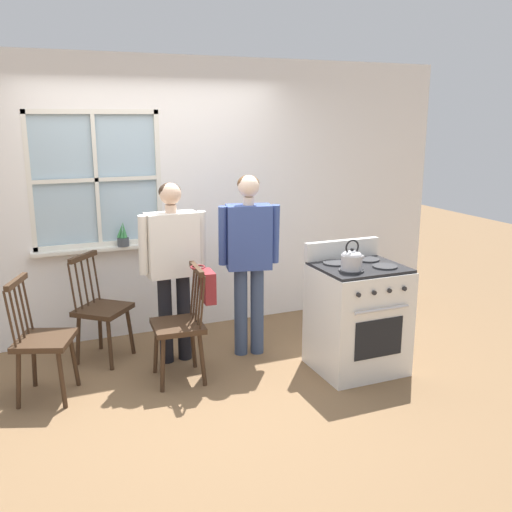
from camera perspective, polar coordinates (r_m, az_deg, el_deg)
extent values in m
plane|color=brown|center=(4.77, -5.66, -12.89)|extent=(16.00, 16.00, 0.00)
cube|color=white|center=(6.23, 4.75, 6.51)|extent=(3.13, 0.06, 2.70)
cube|color=white|center=(5.78, -14.99, -3.51)|extent=(1.21, 0.06, 0.93)
cube|color=white|center=(5.54, -16.31, 16.51)|extent=(1.21, 0.06, 0.50)
cube|color=silver|center=(5.58, -15.16, 0.66)|extent=(1.27, 0.10, 0.03)
cube|color=#9EB7C6|center=(5.57, -15.71, 7.38)|extent=(1.15, 0.01, 1.21)
cube|color=silver|center=(5.54, -15.67, 7.35)|extent=(0.04, 0.02, 1.27)
cube|color=silver|center=(5.54, -15.67, 7.35)|extent=(1.21, 0.02, 0.04)
cube|color=silver|center=(5.50, -21.74, 6.85)|extent=(0.04, 0.03, 1.27)
cube|color=silver|center=(5.64, -9.73, 7.77)|extent=(0.04, 0.03, 1.27)
cube|color=silver|center=(5.51, -16.09, 13.71)|extent=(1.21, 0.03, 0.04)
cube|color=silver|center=(5.64, -15.27, 1.14)|extent=(1.21, 0.03, 0.04)
cube|color=#3D2819|center=(4.73, -7.84, -6.94)|extent=(0.43, 0.45, 0.04)
cylinder|color=#3D2819|center=(4.96, -9.97, -9.11)|extent=(0.07, 0.07, 0.45)
cylinder|color=#3D2819|center=(4.65, -9.31, -10.68)|extent=(0.07, 0.07, 0.45)
cylinder|color=#3D2819|center=(5.01, -6.30, -8.73)|extent=(0.07, 0.07, 0.45)
cylinder|color=#3D2819|center=(4.70, -5.40, -10.26)|extent=(0.07, 0.07, 0.45)
cylinder|color=#3D2819|center=(4.86, -6.36, -3.52)|extent=(0.07, 0.02, 0.45)
cylinder|color=#3D2819|center=(4.77, -6.13, -3.83)|extent=(0.07, 0.02, 0.45)
cylinder|color=#3D2819|center=(4.69, -5.89, -4.15)|extent=(0.07, 0.02, 0.45)
cylinder|color=#3D2819|center=(4.61, -5.64, -4.48)|extent=(0.07, 0.02, 0.45)
cylinder|color=#3D2819|center=(4.52, -5.38, -4.82)|extent=(0.07, 0.02, 0.45)
cube|color=#3D2819|center=(4.62, -5.96, -1.30)|extent=(0.07, 0.38, 0.04)
cube|color=#3D2819|center=(5.25, -15.05, -5.20)|extent=(0.58, 0.58, 0.04)
cylinder|color=#3D2819|center=(5.12, -14.40, -8.59)|extent=(0.05, 0.09, 0.45)
cylinder|color=#3D2819|center=(5.38, -12.46, -7.34)|extent=(0.09, 0.05, 0.45)
cylinder|color=#3D2819|center=(5.29, -17.36, -8.05)|extent=(0.09, 0.05, 0.45)
cylinder|color=#3D2819|center=(5.55, -15.33, -6.87)|extent=(0.05, 0.09, 0.45)
cylinder|color=#3D2819|center=(5.13, -17.89, -3.16)|extent=(0.06, 0.06, 0.45)
cylinder|color=#3D2819|center=(5.20, -17.31, -2.90)|extent=(0.06, 0.06, 0.45)
cylinder|color=#3D2819|center=(5.27, -16.75, -2.64)|extent=(0.06, 0.06, 0.45)
cylinder|color=#3D2819|center=(5.35, -16.21, -2.38)|extent=(0.06, 0.06, 0.45)
cylinder|color=#3D2819|center=(5.42, -15.68, -2.14)|extent=(0.06, 0.06, 0.45)
cube|color=#3D2819|center=(5.21, -16.94, -0.09)|extent=(0.28, 0.31, 0.04)
cube|color=#3D2819|center=(4.69, -20.38, -7.90)|extent=(0.52, 0.53, 0.04)
cylinder|color=#3D2819|center=(4.59, -18.85, -11.60)|extent=(0.06, 0.09, 0.45)
cylinder|color=#3D2819|center=(4.89, -17.71, -9.92)|extent=(0.09, 0.06, 0.45)
cylinder|color=#3D2819|center=(4.69, -22.67, -11.38)|extent=(0.09, 0.06, 0.45)
cylinder|color=#3D2819|center=(4.98, -21.31, -9.76)|extent=(0.06, 0.09, 0.45)
cylinder|color=#3D2819|center=(4.51, -23.38, -5.97)|extent=(0.07, 0.04, 0.45)
cylinder|color=#3D2819|center=(4.59, -22.98, -5.60)|extent=(0.07, 0.04, 0.45)
cylinder|color=#3D2819|center=(4.67, -22.60, -5.24)|extent=(0.07, 0.04, 0.45)
cylinder|color=#3D2819|center=(4.75, -22.23, -4.89)|extent=(0.07, 0.04, 0.45)
cylinder|color=#3D2819|center=(4.83, -21.87, -4.55)|extent=(0.07, 0.04, 0.45)
cube|color=#3D2819|center=(4.60, -22.88, -2.39)|extent=(0.17, 0.37, 0.04)
cylinder|color=black|center=(5.11, -9.03, -6.31)|extent=(0.12, 0.12, 0.79)
cylinder|color=black|center=(5.15, -7.22, -6.07)|extent=(0.12, 0.12, 0.79)
cube|color=white|center=(4.94, -8.39, 1.15)|extent=(0.45, 0.23, 0.55)
cylinder|color=white|center=(4.85, -11.24, 1.07)|extent=(0.08, 0.11, 0.51)
cylinder|color=white|center=(5.00, -5.50, 1.63)|extent=(0.08, 0.11, 0.51)
cylinder|color=beige|center=(4.88, -8.51, 4.70)|extent=(0.10, 0.10, 0.07)
sphere|color=beige|center=(4.87, -8.57, 6.17)|extent=(0.19, 0.19, 0.19)
ellipsoid|color=#332319|center=(4.88, -8.62, 6.38)|extent=(0.19, 0.19, 0.15)
cylinder|color=#384766|center=(5.21, -1.53, -5.59)|extent=(0.12, 0.12, 0.81)
cylinder|color=#384766|center=(5.23, 0.11, -5.50)|extent=(0.12, 0.12, 0.81)
cube|color=#384C8E|center=(5.03, -0.73, 1.91)|extent=(0.43, 0.29, 0.57)
cylinder|color=#384C8E|center=(4.98, -3.35, 2.02)|extent=(0.10, 0.13, 0.53)
cylinder|color=#384C8E|center=(5.05, 1.92, 2.21)|extent=(0.10, 0.13, 0.53)
cylinder|color=beige|center=(4.98, -0.74, 5.52)|extent=(0.10, 0.10, 0.07)
sphere|color=beige|center=(4.96, -0.75, 7.00)|extent=(0.19, 0.19, 0.19)
ellipsoid|color=brown|center=(4.97, -0.77, 7.22)|extent=(0.19, 0.19, 0.16)
cube|color=white|center=(4.97, 10.09, -6.25)|extent=(0.72, 0.64, 0.90)
cube|color=black|center=(4.83, 10.32, -1.09)|extent=(0.70, 0.61, 0.02)
cylinder|color=#2D2D30|center=(4.64, 9.50, -1.45)|extent=(0.20, 0.20, 0.02)
cylinder|color=#2D2D30|center=(4.81, 12.76, -1.05)|extent=(0.20, 0.20, 0.02)
cylinder|color=#2D2D30|center=(4.85, 7.91, -0.72)|extent=(0.20, 0.20, 0.02)
cylinder|color=#2D2D30|center=(5.02, 11.09, -0.36)|extent=(0.20, 0.20, 0.02)
cube|color=white|center=(5.05, 8.59, 0.69)|extent=(0.72, 0.06, 0.16)
cube|color=black|center=(4.74, 12.18, -8.06)|extent=(0.44, 0.01, 0.32)
cylinder|color=silver|center=(4.64, 12.48, -5.25)|extent=(0.50, 0.02, 0.02)
cylinder|color=#232326|center=(4.49, 10.23, -3.85)|extent=(0.04, 0.02, 0.04)
cylinder|color=#232326|center=(4.56, 11.75, -3.62)|extent=(0.04, 0.02, 0.04)
cylinder|color=#232326|center=(4.64, 13.21, -3.40)|extent=(0.04, 0.02, 0.04)
cylinder|color=#232326|center=(4.72, 14.63, -3.18)|extent=(0.04, 0.02, 0.04)
cylinder|color=#B7B7BC|center=(4.62, 9.54, -0.63)|extent=(0.17, 0.17, 0.12)
ellipsoid|color=#B7B7BC|center=(4.61, 9.57, 0.10)|extent=(0.16, 0.16, 0.07)
sphere|color=black|center=(4.60, 9.59, 0.64)|extent=(0.03, 0.03, 0.03)
cylinder|color=#B7B7BC|center=(4.66, 10.39, -0.32)|extent=(0.08, 0.03, 0.07)
torus|color=black|center=(4.59, 9.60, 0.88)|extent=(0.12, 0.01, 0.12)
cylinder|color=#42474C|center=(5.59, -13.14, 1.38)|extent=(0.11, 0.11, 0.08)
cylinder|color=#33261C|center=(5.58, -13.16, 1.70)|extent=(0.10, 0.10, 0.01)
cone|color=#388447|center=(5.58, -13.06, 2.58)|extent=(0.06, 0.04, 0.16)
cone|color=#388447|center=(5.59, -13.22, 2.13)|extent=(0.04, 0.05, 0.07)
cone|color=#388447|center=(5.57, -13.38, 2.55)|extent=(0.08, 0.05, 0.16)
cone|color=#388447|center=(5.56, -13.25, 2.18)|extent=(0.04, 0.05, 0.09)
cone|color=#388447|center=(5.56, -13.06, 2.34)|extent=(0.05, 0.05, 0.12)
cube|color=maroon|center=(4.68, -4.84, -3.04)|extent=(0.11, 0.23, 0.26)
torus|color=maroon|center=(4.62, -5.85, -1.11)|extent=(0.13, 0.13, 0.01)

